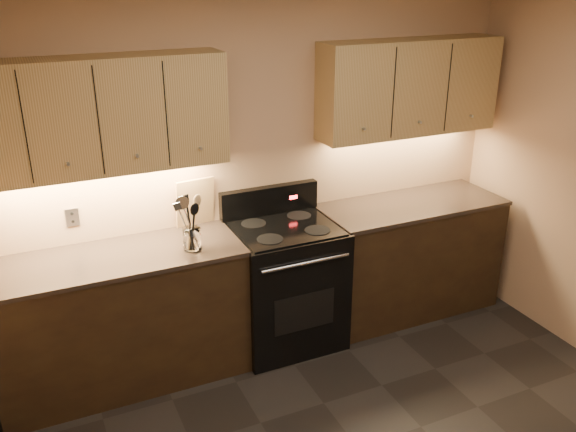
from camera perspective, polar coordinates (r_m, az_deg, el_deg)
name	(u,v)px	position (r m, az deg, el deg)	size (l,w,h in m)	color
wall_back	(257,166)	(4.43, -2.96, 4.72)	(4.00, 0.04, 2.60)	tan
counter_left	(122,319)	(4.25, -15.26, -9.26)	(1.62, 0.62, 0.93)	black
counter_right	(408,256)	(5.03, 11.14, -3.70)	(1.46, 0.62, 0.93)	black
stove	(285,283)	(4.51, -0.29, -6.27)	(0.76, 0.68, 1.14)	black
upper_cab_left	(95,116)	(3.90, -17.64, 8.90)	(1.60, 0.30, 0.70)	tan
upper_cab_right	(409,87)	(4.73, 11.29, 11.72)	(1.44, 0.30, 0.70)	tan
outlet_plate	(72,217)	(4.21, -19.53, -0.12)	(0.09, 0.01, 0.12)	#B2B5BA
utensil_crock	(192,240)	(4.00, -8.97, -2.19)	(0.13, 0.13, 0.15)	white
cutting_board	(195,202)	(4.32, -8.68, 1.29)	(0.28, 0.02, 0.35)	tan
wooden_spoon	(187,224)	(3.93, -9.43, -0.72)	(0.06, 0.06, 0.34)	tan
black_spoon	(190,224)	(3.97, -9.17, -0.73)	(0.06, 0.06, 0.31)	black
black_turner	(192,222)	(3.93, -9.02, -0.54)	(0.08, 0.08, 0.37)	black
steel_spatula	(192,221)	(3.96, -8.93, -0.44)	(0.08, 0.08, 0.35)	silver
steel_skimmer	(196,222)	(3.95, -8.62, -0.58)	(0.09, 0.09, 0.34)	silver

